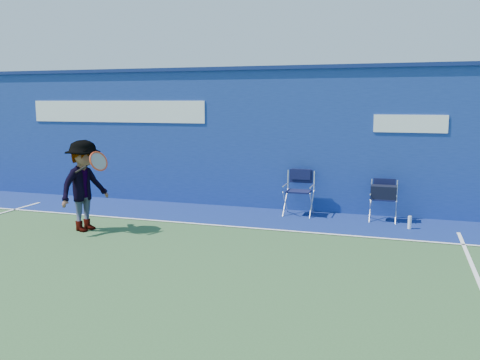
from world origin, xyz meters
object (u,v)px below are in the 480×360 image
(water_bottle, at_px, (410,223))
(directors_chair_left, at_px, (299,200))
(tennis_player, at_px, (84,186))
(directors_chair_right, at_px, (383,204))

(water_bottle, bearing_deg, directors_chair_left, 166.15)
(directors_chair_left, xyz_separation_m, tennis_player, (-3.46, -2.42, 0.52))
(directors_chair_right, relative_size, tennis_player, 0.49)
(directors_chair_left, distance_m, water_bottle, 2.26)
(water_bottle, relative_size, tennis_player, 0.15)
(water_bottle, distance_m, tennis_player, 5.99)
(directors_chair_left, bearing_deg, water_bottle, -13.85)
(directors_chair_right, relative_size, water_bottle, 3.31)
(directors_chair_right, bearing_deg, directors_chair_left, 179.21)
(directors_chair_right, distance_m, tennis_player, 5.70)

